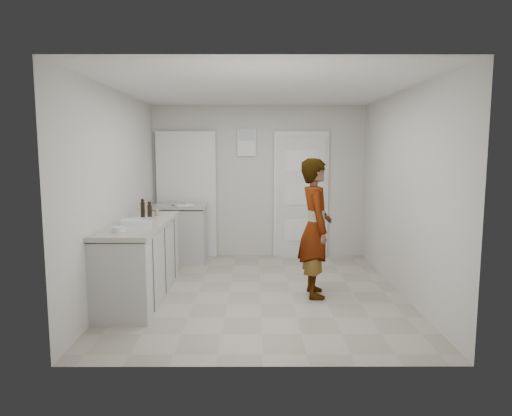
{
  "coord_description": "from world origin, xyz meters",
  "views": [
    {
      "loc": [
        -0.07,
        -5.57,
        1.78
      ],
      "look_at": [
        -0.05,
        0.4,
        1.02
      ],
      "focal_mm": 32.0,
      "sensor_mm": 36.0,
      "label": 1
    }
  ],
  "objects_px": {
    "person": "(315,228)",
    "oil_cruet_b": "(143,208)",
    "cake_mix_box": "(145,208)",
    "oil_cruet_a": "(150,210)",
    "spice_jar": "(157,212)",
    "baking_dish": "(137,222)",
    "egg_bowl": "(119,229)"
  },
  "relations": [
    {
      "from": "oil_cruet_a",
      "to": "cake_mix_box",
      "type": "bearing_deg",
      "value": 110.7
    },
    {
      "from": "baking_dish",
      "to": "person",
      "type": "bearing_deg",
      "value": 6.39
    },
    {
      "from": "cake_mix_box",
      "to": "person",
      "type": "bearing_deg",
      "value": -31.13
    },
    {
      "from": "oil_cruet_a",
      "to": "baking_dish",
      "type": "height_order",
      "value": "oil_cruet_a"
    },
    {
      "from": "baking_dish",
      "to": "oil_cruet_a",
      "type": "bearing_deg",
      "value": 82.61
    },
    {
      "from": "spice_jar",
      "to": "egg_bowl",
      "type": "distance_m",
      "value": 1.2
    },
    {
      "from": "cake_mix_box",
      "to": "spice_jar",
      "type": "height_order",
      "value": "cake_mix_box"
    },
    {
      "from": "spice_jar",
      "to": "oil_cruet_a",
      "type": "xyz_separation_m",
      "value": [
        -0.03,
        -0.27,
        0.06
      ]
    },
    {
      "from": "cake_mix_box",
      "to": "egg_bowl",
      "type": "relative_size",
      "value": 1.21
    },
    {
      "from": "oil_cruet_a",
      "to": "spice_jar",
      "type": "bearing_deg",
      "value": 84.01
    },
    {
      "from": "oil_cruet_a",
      "to": "oil_cruet_b",
      "type": "relative_size",
      "value": 0.94
    },
    {
      "from": "oil_cruet_a",
      "to": "oil_cruet_b",
      "type": "distance_m",
      "value": 0.19
    },
    {
      "from": "person",
      "to": "spice_jar",
      "type": "distance_m",
      "value": 2.07
    },
    {
      "from": "person",
      "to": "oil_cruet_b",
      "type": "bearing_deg",
      "value": 78.71
    },
    {
      "from": "person",
      "to": "cake_mix_box",
      "type": "bearing_deg",
      "value": 72.49
    },
    {
      "from": "person",
      "to": "spice_jar",
      "type": "relative_size",
      "value": 18.94
    },
    {
      "from": "person",
      "to": "oil_cruet_b",
      "type": "relative_size",
      "value": 7.04
    },
    {
      "from": "oil_cruet_a",
      "to": "oil_cruet_b",
      "type": "height_order",
      "value": "oil_cruet_b"
    },
    {
      "from": "person",
      "to": "baking_dish",
      "type": "bearing_deg",
      "value": 93.91
    },
    {
      "from": "baking_dish",
      "to": "egg_bowl",
      "type": "bearing_deg",
      "value": -97.02
    },
    {
      "from": "spice_jar",
      "to": "oil_cruet_a",
      "type": "height_order",
      "value": "oil_cruet_a"
    },
    {
      "from": "person",
      "to": "cake_mix_box",
      "type": "distance_m",
      "value": 2.28
    },
    {
      "from": "person",
      "to": "baking_dish",
      "type": "distance_m",
      "value": 2.12
    },
    {
      "from": "egg_bowl",
      "to": "spice_jar",
      "type": "bearing_deg",
      "value": 83.08
    },
    {
      "from": "person",
      "to": "oil_cruet_b",
      "type": "height_order",
      "value": "person"
    },
    {
      "from": "spice_jar",
      "to": "person",
      "type": "bearing_deg",
      "value": -12.82
    },
    {
      "from": "cake_mix_box",
      "to": "oil_cruet_a",
      "type": "relative_size",
      "value": 0.76
    },
    {
      "from": "spice_jar",
      "to": "egg_bowl",
      "type": "bearing_deg",
      "value": -96.92
    },
    {
      "from": "person",
      "to": "egg_bowl",
      "type": "height_order",
      "value": "person"
    },
    {
      "from": "person",
      "to": "egg_bowl",
      "type": "relative_size",
      "value": 11.97
    },
    {
      "from": "spice_jar",
      "to": "baking_dish",
      "type": "relative_size",
      "value": 0.23
    },
    {
      "from": "oil_cruet_a",
      "to": "baking_dish",
      "type": "distance_m",
      "value": 0.43
    }
  ]
}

